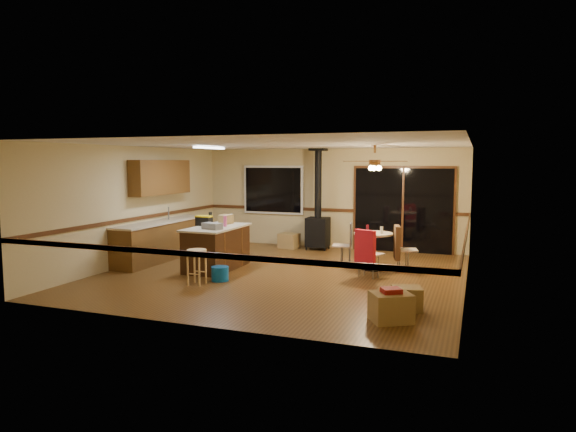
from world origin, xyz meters
The scene contains 35 objects.
floor centered at (0.00, 0.00, 0.00)m, with size 7.00×7.00×0.00m, color brown.
ceiling centered at (0.00, 0.00, 2.60)m, with size 7.00×7.00×0.00m, color silver.
wall_back centered at (0.00, 3.50, 1.30)m, with size 7.00×7.00×0.00m, color tan.
wall_front centered at (0.00, -3.50, 1.30)m, with size 7.00×7.00×0.00m, color tan.
wall_left centered at (-3.50, 0.00, 1.30)m, with size 7.00×7.00×0.00m, color tan.
wall_right centered at (3.50, 0.00, 1.30)m, with size 7.00×7.00×0.00m, color tan.
chair_rail centered at (0.00, 0.00, 1.00)m, with size 7.00×7.00×0.08m, color #4A2812, non-canonical shape.
window centered at (-1.60, 3.45, 1.50)m, with size 1.72×0.10×1.32m, color black.
sliding_door centered at (1.90, 3.45, 1.05)m, with size 2.52×0.10×2.10m, color black.
lower_cabinets centered at (-3.20, 0.50, 0.43)m, with size 0.60×3.00×0.86m, color brown.
countertop centered at (-3.20, 0.50, 0.88)m, with size 0.64×3.04×0.04m, color #C4B598.
upper_cabinets centered at (-3.33, 0.70, 1.90)m, with size 0.35×2.00×0.80m, color brown.
kitchen_island centered at (-1.50, 0.00, 0.45)m, with size 0.88×1.68×0.90m.
wood_stove centered at (-0.20, 3.05, 0.73)m, with size 0.55×0.50×2.52m.
ceiling_fan centered at (1.62, 1.08, 2.21)m, with size 0.24×0.24×0.55m.
fluorescent_strip centered at (-1.80, 0.30, 2.56)m, with size 0.10×1.20×0.04m, color white.
toolbox_grey centered at (-1.39, -0.39, 0.96)m, with size 0.40×0.22×0.13m, color slate.
toolbox_black centered at (-1.82, 0.05, 0.99)m, with size 0.34×0.18×0.19m, color black.
toolbox_yellow_lid centered at (-1.82, 0.05, 1.10)m, with size 0.35×0.18×0.03m, color gold.
box_on_island centered at (-1.54, 0.52, 1.00)m, with size 0.22×0.30×0.20m, color olive.
bottle_dark centered at (-1.82, 0.33, 1.03)m, with size 0.08×0.08×0.27m, color black.
bottle_pink centered at (-1.33, 0.07, 1.01)m, with size 0.07×0.07×0.23m, color #D84C8C.
bottle_white centered at (-1.52, 0.72, 1.00)m, with size 0.07×0.07×0.20m, color white.
bar_stool centered at (-1.16, -1.40, 0.33)m, with size 0.36×0.36×0.66m, color #D9B272.
blue_bucket centered at (-0.90, -0.98, 0.14)m, with size 0.33×0.33×0.28m, color #0C58B2.
dining_table centered at (1.62, 1.08, 0.53)m, with size 0.81×0.81×0.78m.
glass_red centered at (1.47, 1.18, 0.86)m, with size 0.06×0.06×0.15m, color #590C14.
glass_cream centered at (1.80, 1.03, 0.85)m, with size 0.06×0.06×0.15m, color beige.
chair_left centered at (1.03, 1.19, 0.59)m, with size 0.47×0.46×0.51m.
chair_near centered at (1.65, 0.21, 0.60)m, with size 0.57×0.59×0.70m.
chair_right centered at (2.14, 1.08, 0.60)m, with size 0.55×0.52×0.70m.
box_under_window centered at (-0.97, 2.98, 0.19)m, with size 0.49×0.39×0.39m, color olive.
box_corner_a centered at (2.55, -2.37, 0.21)m, with size 0.54×0.46×0.41m, color olive.
box_corner_b centered at (2.68, -1.71, 0.18)m, with size 0.44×0.38×0.36m, color olive.
box_small_red centered at (2.55, -2.37, 0.45)m, with size 0.26×0.22×0.07m, color maroon.
Camera 1 is at (3.65, -9.52, 2.25)m, focal length 32.00 mm.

